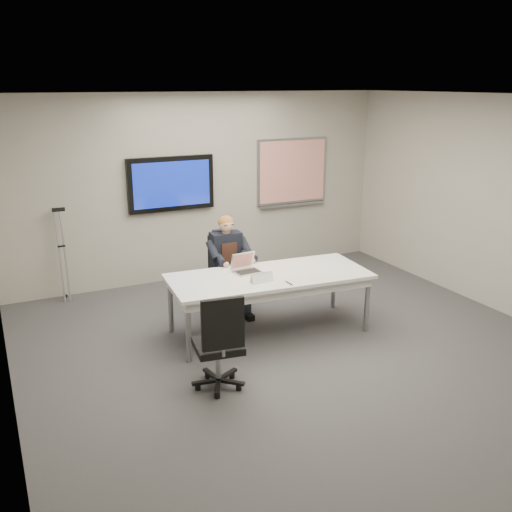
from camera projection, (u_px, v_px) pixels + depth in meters
name	position (u px, v px, depth m)	size (l,w,h in m)	color
floor	(299.00, 351.00, 6.48)	(6.00, 6.00, 0.02)	#343436
ceiling	(306.00, 96.00, 5.66)	(6.00, 6.00, 0.02)	silver
wall_back	(202.00, 187.00, 8.65)	(6.00, 0.02, 2.80)	#9E998F
wall_right	(504.00, 206.00, 7.33)	(0.02, 6.00, 2.80)	#9E998F
conference_table	(269.00, 281.00, 6.81)	(2.46, 1.19, 0.74)	silver
tv_display	(171.00, 184.00, 8.37)	(1.30, 0.09, 0.80)	black
whiteboard	(292.00, 172.00, 9.24)	(1.25, 0.08, 1.10)	gray
office_chair_far	(225.00, 285.00, 7.70)	(0.54, 0.54, 0.97)	black
office_chair_near	(219.00, 360.00, 5.60)	(0.55, 0.55, 1.02)	black
seated_person	(231.00, 275.00, 7.43)	(0.41, 0.70, 1.28)	#1E2332
crutch	(62.00, 253.00, 7.82)	(0.18, 0.27, 1.37)	#AFB1B7
laptop	(245.00, 267.00, 6.88)	(0.33, 0.31, 0.22)	#BDBDBF
name_tent	(262.00, 277.00, 6.53)	(0.27, 0.08, 0.11)	white
pen	(289.00, 283.00, 6.48)	(0.01, 0.01, 0.15)	black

